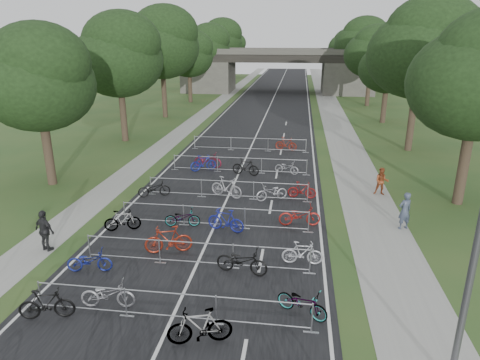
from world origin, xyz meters
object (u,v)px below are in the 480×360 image
at_px(overpass_bridge, 277,71).
at_px(lamppost, 479,242).
at_px(pedestrian_b, 382,182).
at_px(pedestrian_c, 45,231).
at_px(pedestrian_a, 405,211).

distance_m(overpass_bridge, lamppost, 63.55).
relative_size(lamppost, pedestrian_b, 4.97).
bearing_deg(lamppost, pedestrian_c, 159.68).
bearing_deg(overpass_bridge, lamppost, -82.47).
xyz_separation_m(overpass_bridge, pedestrian_b, (8.93, -48.18, -2.71)).
bearing_deg(overpass_bridge, pedestrian_a, -80.14).
height_order(pedestrian_b, pedestrian_c, pedestrian_c).
height_order(pedestrian_a, pedestrian_b, pedestrian_a).
distance_m(overpass_bridge, pedestrian_b, 49.08).
distance_m(pedestrian_a, pedestrian_b, 4.74).
bearing_deg(lamppost, overpass_bridge, 97.53).
bearing_deg(lamppost, pedestrian_a, 85.07).
height_order(overpass_bridge, pedestrian_c, overpass_bridge).
relative_size(pedestrian_a, pedestrian_c, 1.00).
height_order(pedestrian_a, pedestrian_c, same).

